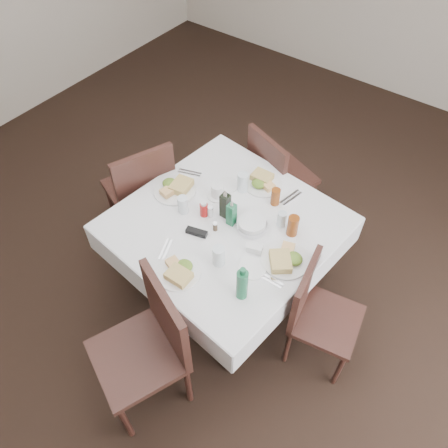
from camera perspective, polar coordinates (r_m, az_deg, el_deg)
name	(u,v)px	position (r m, az deg, el deg)	size (l,w,h in m)	color
ground_plane	(196,276)	(3.57, -3.69, -6.84)	(7.00, 7.00, 0.00)	black
room_shell	(180,89)	(2.35, -5.81, 17.08)	(6.04, 7.04, 2.80)	beige
dining_table	(225,230)	(2.97, 0.20, -0.72)	(1.48, 1.48, 0.76)	black
chair_north	(275,174)	(3.59, 6.73, 6.53)	(0.57, 0.57, 0.94)	black
chair_south	(151,341)	(2.66, -9.52, -14.89)	(0.64, 0.64, 1.03)	black
chair_east	(316,309)	(2.89, 11.92, -10.85)	(0.48, 0.48, 0.87)	black
chair_west	(142,188)	(3.46, -10.61, 4.60)	(0.61, 0.61, 1.00)	black
meal_north	(262,182)	(3.15, 5.04, 5.50)	(0.27, 0.27, 0.06)	white
meal_south	(179,271)	(2.65, -5.88, -6.16)	(0.28, 0.28, 0.06)	white
meal_east	(285,259)	(2.71, 8.03, -4.54)	(0.30, 0.30, 0.07)	white
meal_west	(175,188)	(3.11, -6.39, 4.72)	(0.30, 0.30, 0.07)	white
side_plate_a	(228,185)	(3.14, 0.49, 5.12)	(0.16, 0.16, 0.01)	white
side_plate_b	(252,268)	(2.67, 3.68, -5.80)	(0.17, 0.17, 0.01)	white
water_n	(243,182)	(3.07, 2.47, 5.50)	(0.08, 0.08, 0.15)	silver
water_s	(219,256)	(2.64, -0.69, -4.18)	(0.08, 0.08, 0.14)	silver
water_e	(282,219)	(2.88, 7.56, 0.66)	(0.06, 0.06, 0.11)	silver
water_w	(183,205)	(2.94, -5.38, 2.52)	(0.07, 0.07, 0.13)	silver
iced_tea_a	(275,197)	(3.00, 6.74, 3.55)	(0.06, 0.06, 0.13)	brown
iced_tea_b	(293,226)	(2.82, 8.98, -0.23)	(0.07, 0.07, 0.15)	brown
bread_basket	(252,224)	(2.86, 3.66, -0.07)	(0.20, 0.20, 0.07)	silver
oil_cruet_dark	(225,205)	(2.87, 0.16, 2.55)	(0.06, 0.06, 0.24)	black
oil_cruet_green	(232,213)	(2.83, 0.99, 1.38)	(0.05, 0.05, 0.22)	#19603A
ketchup_bottle	(204,209)	(2.91, -2.65, 1.94)	(0.05, 0.05, 0.12)	#AD1413
salt_shaker	(210,211)	(2.91, -1.79, 1.65)	(0.04, 0.04, 0.09)	white
pepper_shaker	(215,226)	(2.84, -1.16, -0.32)	(0.03, 0.03, 0.07)	#453423
coffee_mug	(218,191)	(3.04, -0.81, 4.30)	(0.16, 0.14, 0.11)	white
sunglasses	(197,232)	(2.84, -3.60, -1.07)	(0.15, 0.08, 0.03)	black
green_bottle	(242,284)	(2.48, 2.38, -7.85)	(0.07, 0.07, 0.26)	#19603A
sugar_caddy	(255,248)	(2.74, 4.01, -3.16)	(0.11, 0.09, 0.05)	white
cutlery_n	(291,198)	(3.09, 8.73, 3.42)	(0.08, 0.19, 0.01)	silver
cutlery_s	(165,249)	(2.78, -7.65, -3.31)	(0.10, 0.17, 0.01)	silver
cutlery_e	(271,280)	(2.64, 6.10, -7.31)	(0.16, 0.04, 0.01)	silver
cutlery_w	(190,173)	(3.25, -4.52, 6.69)	(0.18, 0.10, 0.01)	silver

